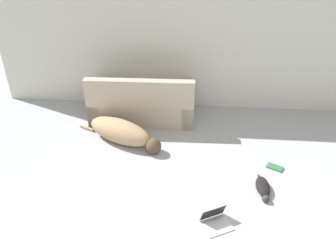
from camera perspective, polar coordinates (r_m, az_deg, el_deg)
The scene contains 6 objects.
wall_back at distance 6.46m, azimuth 4.68°, elevation 14.08°, with size 7.07×0.06×2.79m.
couch at distance 6.47m, azimuth -3.94°, elevation 3.26°, with size 1.79×0.84×0.88m.
dog at distance 5.94m, azimuth -6.99°, elevation -0.95°, with size 1.49×0.85×0.38m.
cat at distance 5.22m, azimuth 14.29°, elevation -9.10°, with size 0.20×0.57×0.12m.
laptop_open at distance 4.69m, azimuth 7.16°, elevation -13.83°, with size 0.44×0.42×0.23m.
book_green at distance 5.68m, azimuth 15.97°, elevation -6.07°, with size 0.26×0.21×0.02m.
Camera 1 is at (-0.03, -2.24, 3.47)m, focal length 40.00 mm.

